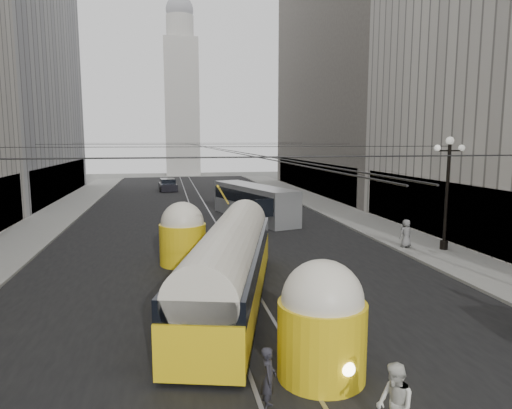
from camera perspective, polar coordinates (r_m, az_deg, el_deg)
name	(u,v)px	position (r m, az deg, el deg)	size (l,w,h in m)	color
road	(203,217)	(38.07, -6.62, -1.57)	(20.00, 85.00, 0.02)	black
sidewalk_left	(59,214)	(42.42, -23.38, -1.09)	(4.00, 72.00, 0.15)	gray
sidewalk_right	(326,206)	(43.97, 8.80, -0.22)	(4.00, 72.00, 0.15)	gray
rail_left	(194,217)	(38.02, -7.75, -1.60)	(0.12, 85.00, 0.04)	gray
rail_right	(212,217)	(38.13, -5.50, -1.54)	(0.12, 85.00, 0.04)	gray
building_right_far	(359,56)	(58.49, 12.75, 17.69)	(12.60, 32.60, 32.60)	#514C47
distant_tower	(181,92)	(85.42, -9.31, 13.76)	(6.00, 6.00, 31.36)	#B2AFA8
lamppost_right_mid	(447,187)	(27.74, 22.80, 2.07)	(1.86, 0.44, 6.37)	black
catenary	(204,146)	(36.55, -6.46, 7.30)	(25.00, 72.00, 0.23)	black
streetcar	(230,263)	(17.84, -3.23, -7.33)	(5.62, 14.61, 3.28)	yellow
city_bus	(254,201)	(36.61, -0.31, 0.47)	(5.25, 11.14, 2.73)	#AAACAF
sedan_white_far	(241,191)	(51.63, -1.84, 1.74)	(2.64, 4.79, 1.43)	white
sedan_dark_far	(168,185)	(58.54, -10.97, 2.38)	(2.40, 4.99, 1.53)	black
pedestrian_crossing_a	(268,378)	(11.50, 1.57, -20.88)	(0.56, 0.37, 1.54)	#222227
pedestrian_crossing_b	(395,405)	(10.70, 16.96, -22.90)	(0.87, 0.68, 1.79)	silver
pedestrian_sidewalk_right	(406,233)	(27.88, 18.24, -3.45)	(0.80, 0.49, 1.64)	slate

